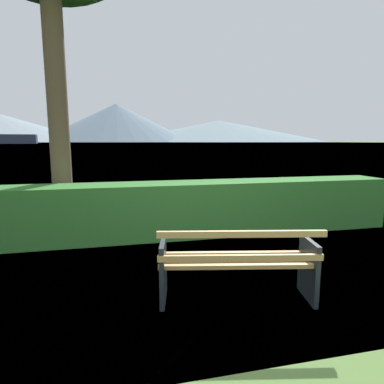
% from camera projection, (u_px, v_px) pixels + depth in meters
% --- Properties ---
extents(ground_plane, '(1400.00, 1400.00, 0.00)m').
position_uv_depth(ground_plane, '(235.00, 298.00, 3.64)').
color(ground_plane, '#4C6B33').
extents(water_surface, '(620.00, 620.00, 0.00)m').
position_uv_depth(water_surface, '(118.00, 143.00, 300.89)').
color(water_surface, '#6B8EA3').
rests_on(water_surface, ground_plane).
extents(park_bench, '(1.77, 0.89, 0.87)m').
position_uv_depth(park_bench, '(237.00, 264.00, 3.52)').
color(park_bench, tan).
rests_on(park_bench, ground_plane).
extents(hedge_row, '(8.03, 0.79, 0.99)m').
position_uv_depth(hedge_row, '(187.00, 209.00, 6.04)').
color(hedge_row, '#2D6B28').
rests_on(hedge_row, ground_plane).
extents(distant_hills, '(743.06, 407.36, 62.68)m').
position_uv_depth(distant_hills, '(130.00, 128.00, 563.87)').
color(distant_hills, gray).
rests_on(distant_hills, ground_plane).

